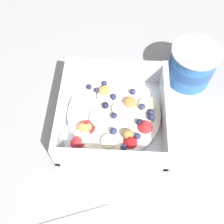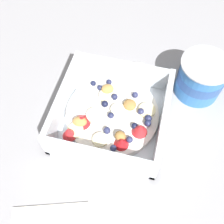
% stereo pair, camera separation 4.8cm
% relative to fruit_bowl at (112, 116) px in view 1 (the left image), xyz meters
% --- Properties ---
extents(ground_plane, '(2.40, 2.40, 0.00)m').
position_rel_fruit_bowl_xyz_m(ground_plane, '(-0.00, 0.01, -0.02)').
color(ground_plane, '#9E9EA3').
extents(fruit_bowl, '(0.19, 0.19, 0.06)m').
position_rel_fruit_bowl_xyz_m(fruit_bowl, '(0.00, 0.00, 0.00)').
color(fruit_bowl, white).
rests_on(fruit_bowl, ground).
extents(spoon, '(0.10, 0.16, 0.01)m').
position_rel_fruit_bowl_xyz_m(spoon, '(-0.13, -0.01, -0.02)').
color(spoon, silver).
rests_on(spoon, ground).
extents(yogurt_cup, '(0.09, 0.09, 0.08)m').
position_rel_fruit_bowl_xyz_m(yogurt_cup, '(-0.11, 0.15, 0.02)').
color(yogurt_cup, '#3370B7').
rests_on(yogurt_cup, ground).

